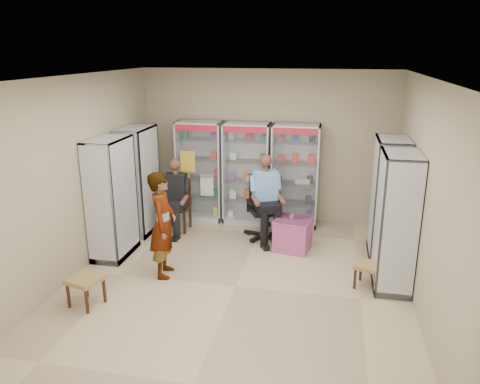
% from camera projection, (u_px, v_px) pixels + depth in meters
% --- Properties ---
extents(floor, '(6.00, 6.00, 0.00)m').
position_uv_depth(floor, '(236.00, 286.00, 6.90)').
color(floor, '#C1B186').
rests_on(floor, ground).
extents(room_shell, '(5.02, 6.02, 3.01)m').
position_uv_depth(room_shell, '(235.00, 156.00, 6.32)').
color(room_shell, tan).
rests_on(room_shell, ground).
extents(cabinet_back_left, '(0.90, 0.50, 2.00)m').
position_uv_depth(cabinet_back_left, '(200.00, 171.00, 9.41)').
color(cabinet_back_left, '#B0B2B7').
rests_on(cabinet_back_left, floor).
extents(cabinet_back_mid, '(0.90, 0.50, 2.00)m').
position_uv_depth(cabinet_back_mid, '(247.00, 173.00, 9.23)').
color(cabinet_back_mid, silver).
rests_on(cabinet_back_mid, floor).
extents(cabinet_back_right, '(0.90, 0.50, 2.00)m').
position_uv_depth(cabinet_back_right, '(295.00, 176.00, 9.05)').
color(cabinet_back_right, '#ACAFB3').
rests_on(cabinet_back_right, floor).
extents(cabinet_right_far, '(0.90, 0.50, 2.00)m').
position_uv_depth(cabinet_right_far, '(388.00, 199.00, 7.68)').
color(cabinet_right_far, silver).
rests_on(cabinet_right_far, floor).
extents(cabinet_right_near, '(0.90, 0.50, 2.00)m').
position_uv_depth(cabinet_right_near, '(396.00, 222.00, 6.65)').
color(cabinet_right_near, silver).
rests_on(cabinet_right_near, floor).
extents(cabinet_left_far, '(0.90, 0.50, 2.00)m').
position_uv_depth(cabinet_left_far, '(139.00, 181.00, 8.71)').
color(cabinet_left_far, '#A8ABAF').
rests_on(cabinet_left_far, floor).
extents(cabinet_left_near, '(0.90, 0.50, 2.00)m').
position_uv_depth(cabinet_left_near, '(112.00, 199.00, 7.68)').
color(cabinet_left_near, '#BABDC2').
rests_on(cabinet_left_near, floor).
extents(wooden_chair, '(0.42, 0.42, 0.94)m').
position_uv_depth(wooden_chair, '(178.00, 207.00, 8.93)').
color(wooden_chair, '#331A13').
rests_on(wooden_chair, floor).
extents(seated_customer, '(0.44, 0.60, 1.34)m').
position_uv_depth(seated_customer, '(177.00, 197.00, 8.82)').
color(seated_customer, black).
rests_on(seated_customer, floor).
extents(office_chair, '(0.85, 0.85, 1.17)m').
position_uv_depth(office_chair, '(265.00, 207.00, 8.54)').
color(office_chair, black).
rests_on(office_chair, floor).
extents(seated_shopkeeper, '(0.73, 0.82, 1.49)m').
position_uv_depth(seated_shopkeeper, '(265.00, 200.00, 8.45)').
color(seated_shopkeeper, '#6790CD').
rests_on(seated_shopkeeper, floor).
extents(pink_trunk, '(0.67, 0.65, 0.56)m').
position_uv_depth(pink_trunk, '(293.00, 234.00, 8.10)').
color(pink_trunk, '#B0468C').
rests_on(pink_trunk, floor).
extents(tea_glass, '(0.07, 0.07, 0.09)m').
position_uv_depth(tea_glass, '(292.00, 217.00, 7.98)').
color(tea_glass, '#5F1C08').
rests_on(tea_glass, pink_trunk).
extents(woven_stool_a, '(0.46, 0.46, 0.37)m').
position_uv_depth(woven_stool_a, '(368.00, 275.00, 6.84)').
color(woven_stool_a, '#A67846').
rests_on(woven_stool_a, floor).
extents(woven_stool_b, '(0.51, 0.51, 0.41)m').
position_uv_depth(woven_stool_b, '(86.00, 291.00, 6.35)').
color(woven_stool_b, '#9F7B43').
rests_on(woven_stool_b, floor).
extents(standing_man, '(0.49, 0.66, 1.64)m').
position_uv_depth(standing_man, '(163.00, 225.00, 7.03)').
color(standing_man, gray).
rests_on(standing_man, floor).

